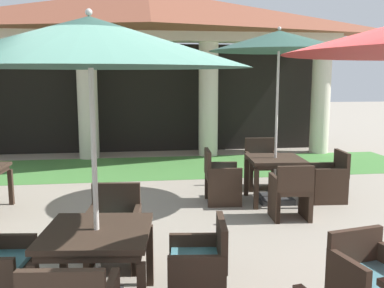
% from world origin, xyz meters
% --- Properties ---
extents(background_pavilion, '(10.54, 2.91, 4.24)m').
position_xyz_m(background_pavilion, '(-0.00, 8.44, 3.27)').
color(background_pavilion, beige).
rests_on(background_pavilion, ground).
extents(lawn_strip, '(12.34, 2.57, 0.01)m').
position_xyz_m(lawn_strip, '(0.00, 6.94, 0.00)').
color(lawn_strip, '#47843D').
rests_on(lawn_strip, ground).
extents(patio_table_near_foreground, '(1.04, 1.04, 0.76)m').
position_xyz_m(patio_table_near_foreground, '(-0.74, 0.87, 0.66)').
color(patio_table_near_foreground, '#38281E').
rests_on(patio_table_near_foreground, ground).
extents(patio_umbrella_near_foreground, '(2.73, 2.73, 2.67)m').
position_xyz_m(patio_umbrella_near_foreground, '(-0.74, 0.87, 2.38)').
color(patio_umbrella_near_foreground, '#2D2D2D').
rests_on(patio_umbrella_near_foreground, ground).
extents(patio_chair_near_foreground_east, '(0.57, 0.63, 0.83)m').
position_xyz_m(patio_chair_near_foreground_east, '(0.19, 0.76, 0.39)').
color(patio_chair_near_foreground_east, '#38281E').
rests_on(patio_chair_near_foreground_east, ground).
extents(patio_chair_near_foreground_north, '(0.63, 0.63, 0.89)m').
position_xyz_m(patio_chair_near_foreground_north, '(-0.63, 1.79, 0.41)').
color(patio_chair_near_foreground_north, '#38281E').
rests_on(patio_chair_near_foreground_north, ground).
extents(patio_table_mid_left, '(0.93, 0.93, 0.76)m').
position_xyz_m(patio_table_mid_left, '(1.95, 3.94, 0.65)').
color(patio_table_mid_left, '#38281E').
rests_on(patio_table_mid_left, ground).
extents(patio_umbrella_mid_left, '(2.26, 2.26, 2.89)m').
position_xyz_m(patio_umbrella_mid_left, '(1.95, 3.94, 2.62)').
color(patio_umbrella_mid_left, '#2D2D2D').
rests_on(patio_umbrella_mid_left, ground).
extents(patio_chair_mid_left_east, '(0.62, 0.61, 0.85)m').
position_xyz_m(patio_chair_mid_left_east, '(2.87, 3.88, 0.39)').
color(patio_chair_mid_left_east, '#38281E').
rests_on(patio_chair_mid_left_east, ground).
extents(patio_chair_mid_left_north, '(0.63, 0.60, 0.93)m').
position_xyz_m(patio_chair_mid_left_north, '(2.00, 4.86, 0.43)').
color(patio_chair_mid_left_north, '#38281E').
rests_on(patio_chair_mid_left_north, ground).
extents(patio_chair_mid_left_south, '(0.58, 0.53, 0.85)m').
position_xyz_m(patio_chair_mid_left_south, '(1.89, 3.03, 0.41)').
color(patio_chair_mid_left_south, '#38281E').
rests_on(patio_chair_mid_left_south, ground).
extents(patio_chair_mid_left_west, '(0.60, 0.61, 0.90)m').
position_xyz_m(patio_chair_mid_left_west, '(1.03, 4.00, 0.42)').
color(patio_chair_mid_left_west, '#38281E').
rests_on(patio_chair_mid_left_west, ground).
extents(patio_chair_far_back_north, '(0.66, 0.61, 0.78)m').
position_xyz_m(patio_chair_far_back_north, '(1.57, 0.31, 0.39)').
color(patio_chair_far_back_north, '#38281E').
rests_on(patio_chair_far_back_north, ground).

